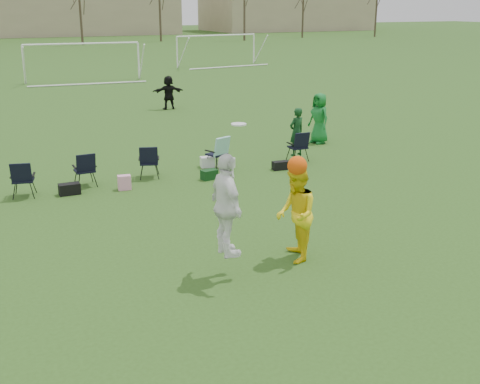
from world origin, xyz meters
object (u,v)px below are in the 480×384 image
fielder_green_far (319,118)px  fielder_black (169,92)px  center_contest (267,210)px  goal_right (217,41)px  goal_mid (82,51)px

fielder_green_far → fielder_black: fielder_green_far is taller
fielder_green_far → center_contest: size_ratio=0.63×
fielder_green_far → goal_right: goal_right is taller
fielder_black → goal_right: goal_right is taller
fielder_green_far → goal_right: (7.89, 28.09, 1.01)m
goal_right → center_contest: bearing=-119.6°
fielder_black → goal_mid: (-1.53, 12.76, 1.12)m
goal_right → fielder_green_far: bearing=-113.7°
goal_mid → center_contest: bearing=-90.8°
goal_mid → goal_right: size_ratio=1.01×
fielder_black → goal_right: (10.47, 18.76, 1.12)m
fielder_green_far → fielder_black: (-2.58, 9.33, -0.11)m
fielder_black → center_contest: bearing=83.4°
fielder_green_far → goal_right: size_ratio=0.25×
fielder_black → fielder_green_far: bearing=111.7°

